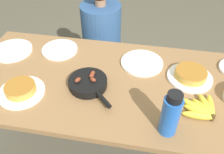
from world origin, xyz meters
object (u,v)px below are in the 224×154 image
Objects in this scene: empty_plate_near_front at (60,50)px; person_figure at (102,51)px; water_bottle at (171,114)px; skillet at (88,83)px; empty_plate_mid_edge at (142,63)px; frittata_plate_center at (21,90)px; empty_plate_far_left at (12,50)px; banana_bunch at (202,109)px; frittata_plate_side at (190,75)px.

empty_plate_near_front is 0.21× the size of person_figure.
empty_plate_near_front is at bearing 143.70° from water_bottle.
empty_plate_mid_edge is (0.28, 0.27, -0.02)m from skillet.
person_figure is at bearing 65.14° from empty_plate_near_front.
water_bottle is 1.17m from person_figure.
water_bottle reaches higher than frittata_plate_center.
empty_plate_far_left is 1.15m from water_bottle.
skillet is at bearing -136.55° from empty_plate_mid_edge.
frittata_plate_center is 0.96× the size of empty_plate_mid_edge.
skillet reaches higher than banana_bunch.
frittata_plate_center is 0.94m from person_figure.
water_bottle is (0.16, -0.49, 0.11)m from empty_plate_mid_edge.
frittata_plate_side reaches higher than empty_plate_far_left.
empty_plate_near_front is (-0.28, 0.31, -0.02)m from skillet.
water_bottle is 0.22× the size of person_figure.
empty_plate_mid_edge is (-0.29, 0.09, -0.02)m from frittata_plate_side.
skillet is 1.17× the size of empty_plate_near_front.
skillet is at bearing 172.97° from banana_bunch.
skillet is 0.80m from person_figure.
empty_plate_far_left is at bearing -178.50° from empty_plate_mid_edge.
empty_plate_near_front is at bearing 11.95° from empty_plate_far_left.
skillet is 0.25× the size of person_figure.
empty_plate_near_front is at bearing -114.86° from person_figure.
water_bottle is (-0.13, -0.40, 0.09)m from frittata_plate_side.
skillet is 0.42m from empty_plate_near_front.
skillet is 1.15× the size of water_bottle.
skillet is 0.39m from empty_plate_mid_edge.
frittata_plate_center and frittata_plate_side have the same top height.
empty_plate_far_left is at bearing 165.28° from banana_bunch.
empty_plate_near_front is at bearing 156.77° from banana_bunch.
empty_plate_far_left is 0.24× the size of person_figure.
empty_plate_mid_edge is (0.57, -0.04, -0.00)m from empty_plate_near_front.
skillet reaches higher than frittata_plate_center.
empty_plate_near_front is at bearing 171.05° from frittata_plate_side.
frittata_plate_center is at bearing -177.54° from banana_bunch.
frittata_plate_center is 0.74m from empty_plate_mid_edge.
water_bottle reaches higher than banana_bunch.
water_bottle is (1.05, -0.47, 0.11)m from empty_plate_far_left.
empty_plate_near_front is (-0.90, 0.39, -0.01)m from banana_bunch.
frittata_plate_side is 0.87m from empty_plate_near_front.
empty_plate_mid_edge is at bearing 31.24° from frittata_plate_center.
person_figure is (0.27, 0.85, -0.30)m from frittata_plate_center.
banana_bunch is 0.65× the size of skillet.
empty_plate_near_front is 0.90× the size of empty_plate_mid_edge.
skillet is 1.10× the size of frittata_plate_center.
frittata_plate_center is 0.97× the size of frittata_plate_side.
skillet is 0.51m from water_bottle.
empty_plate_far_left is at bearing 155.88° from water_bottle.
water_bottle is at bearing -36.30° from empty_plate_near_front.
empty_plate_mid_edge is at bearing 108.23° from water_bottle.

